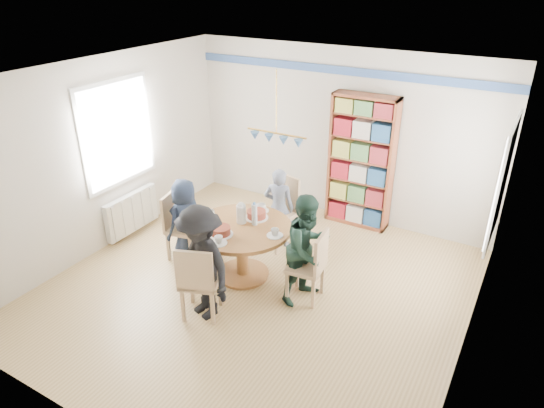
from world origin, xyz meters
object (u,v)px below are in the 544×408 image
Objects in this scene: chair_far at (281,208)px; bookshelf at (361,163)px; dining_table at (242,239)px; radiator at (132,212)px; chair_left at (178,223)px; person_left at (186,220)px; person_far at (279,208)px; person_near at (201,263)px; person_right at (308,249)px; chair_right at (312,263)px; chair_near at (198,279)px.

bookshelf reaches higher than chair_far.
bookshelf is (0.78, 2.16, 0.47)m from dining_table.
chair_left is at bearing -8.16° from radiator.
person_left is at bearing -132.43° from chair_far.
chair_left is at bearing -79.49° from person_left.
person_near reaches higher than person_far.
dining_table is 1.08× the size of person_far.
radiator is 3.06m from person_right.
person_left is at bearing 31.62° from person_far.
dining_table is 1.01m from chair_right.
person_near reaches higher than person_left.
bookshelf is (0.74, 3.06, 0.31)m from person_near.
person_right is at bearing 0.17° from dining_table.
radiator is 2.42m from chair_near.
person_far is at bearing 90.84° from chair_near.
chair_near is at bearing -89.47° from chair_far.
person_far is at bearing 136.13° from chair_right.
dining_table is 1.38× the size of chair_right.
chair_left reaches higher than dining_table.
person_near reaches higher than chair_right.
person_right is (1.99, 0.03, 0.17)m from chair_left.
chair_right is 2.24m from bookshelf.
person_far reaches higher than chair_right.
chair_far reaches higher than chair_right.
person_near reaches higher than chair_left.
person_left is 1.34m from person_far.
person_right is (0.92, -1.00, 0.12)m from chair_far.
bookshelf reaches higher than radiator.
person_near is (0.95, -0.88, 0.11)m from person_left.
chair_near reaches higher than chair_left.
radiator is at bearing 177.59° from chair_right.
dining_table is at bearing -3.36° from radiator.
person_right is at bearing -85.54° from bookshelf.
person_near is (-0.90, -0.90, 0.01)m from person_right.
person_far reaches higher than dining_table.
chair_far is 0.88× the size of person_far.
bookshelf is (1.68, 2.18, 0.42)m from person_left.
chair_left is 0.79× the size of person_far.
chair_left is 1.40m from person_near.
chair_left is 1.44m from person_far.
person_near is at bearing -137.38° from chair_right.
radiator is at bearing -157.57° from chair_far.
chair_right is at bearing -81.81° from person_right.
chair_left is at bearing -129.66° from bookshelf.
radiator is 0.70× the size of person_near.
radiator is 0.77× the size of dining_table.
chair_left is 0.98× the size of chair_near.
dining_table is (2.09, -0.12, 0.21)m from radiator.
person_right reaches higher than dining_table.
person_right is 0.67× the size of bookshelf.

